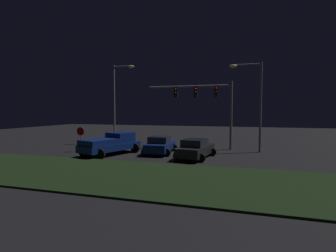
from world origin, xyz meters
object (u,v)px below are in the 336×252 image
at_px(street_lamp_right, 254,95).
at_px(stop_sign, 81,134).
at_px(car_sedan_far, 195,149).
at_px(car_sedan, 160,145).
at_px(traffic_signal_gantry, 205,98).
at_px(pickup_truck, 112,143).
at_px(street_lamp_left, 118,95).

distance_m(street_lamp_right, stop_sign, 15.91).
bearing_deg(car_sedan_far, street_lamp_right, -35.14).
bearing_deg(car_sedan, traffic_signal_gantry, -43.69).
height_order(pickup_truck, stop_sign, stop_sign).
bearing_deg(stop_sign, car_sedan, 9.20).
bearing_deg(car_sedan, stop_sign, 94.94).
height_order(car_sedan, street_lamp_left, street_lamp_left).
height_order(traffic_signal_gantry, street_lamp_left, street_lamp_left).
height_order(car_sedan_far, street_lamp_right, street_lamp_right).
distance_m(car_sedan, street_lamp_right, 9.39).
bearing_deg(pickup_truck, stop_sign, 100.95).
height_order(pickup_truck, car_sedan_far, pickup_truck).
height_order(pickup_truck, street_lamp_right, street_lamp_right).
bearing_deg(pickup_truck, street_lamp_left, 42.13).
relative_size(traffic_signal_gantry, stop_sign, 3.73).
xyz_separation_m(pickup_truck, stop_sign, (-3.41, 0.47, 0.56)).
bearing_deg(stop_sign, street_lamp_right, 16.12).
xyz_separation_m(car_sedan_far, stop_sign, (-10.57, 0.26, 0.82)).
bearing_deg(street_lamp_left, car_sedan_far, -33.47).
xyz_separation_m(pickup_truck, car_sedan, (3.78, 1.63, -0.26)).
xyz_separation_m(pickup_truck, street_lamp_left, (-2.99, 6.91, 4.48)).
bearing_deg(stop_sign, traffic_signal_gantry, 26.24).
distance_m(car_sedan_far, traffic_signal_gantry, 6.84).
distance_m(pickup_truck, stop_sign, 3.49).
xyz_separation_m(traffic_signal_gantry, stop_sign, (-10.48, -5.16, -3.34)).
bearing_deg(street_lamp_right, traffic_signal_gantry, 169.07).
height_order(pickup_truck, traffic_signal_gantry, traffic_signal_gantry).
xyz_separation_m(car_sedan_far, street_lamp_left, (-10.15, 6.71, 4.74)).
distance_m(street_lamp_left, street_lamp_right, 14.65).
relative_size(traffic_signal_gantry, street_lamp_left, 0.95).
relative_size(car_sedan_far, stop_sign, 2.07).
distance_m(car_sedan_far, stop_sign, 10.60).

